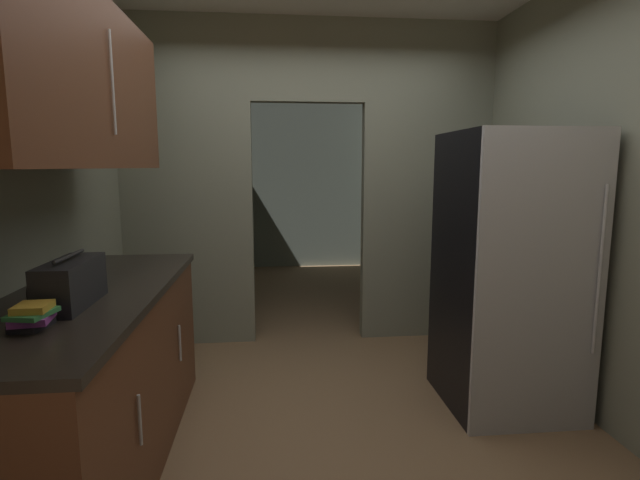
% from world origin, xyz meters
% --- Properties ---
extents(ground, '(20.00, 20.00, 0.00)m').
position_xyz_m(ground, '(0.00, 0.00, 0.00)').
color(ground, brown).
extents(kitchen_partition, '(3.15, 0.12, 2.73)m').
position_xyz_m(kitchen_partition, '(0.01, 1.52, 1.46)').
color(kitchen_partition, gray).
rests_on(kitchen_partition, ground).
extents(adjoining_room_shell, '(3.15, 3.27, 2.73)m').
position_xyz_m(adjoining_room_shell, '(0.00, 3.66, 1.37)').
color(adjoining_room_shell, gray).
rests_on(adjoining_room_shell, ground).
extents(refrigerator, '(0.76, 0.79, 1.73)m').
position_xyz_m(refrigerator, '(1.15, 0.19, 0.87)').
color(refrigerator, black).
rests_on(refrigerator, ground).
extents(lower_cabinet_run, '(0.70, 2.01, 0.92)m').
position_xyz_m(lower_cabinet_run, '(-1.23, -0.28, 0.46)').
color(lower_cabinet_run, brown).
rests_on(lower_cabinet_run, ground).
extents(upper_cabinet_counterside, '(0.36, 1.81, 0.77)m').
position_xyz_m(upper_cabinet_counterside, '(-1.23, -0.28, 1.90)').
color(upper_cabinet_counterside, brown).
extents(boombox, '(0.17, 0.42, 0.23)m').
position_xyz_m(boombox, '(-1.20, -0.51, 1.02)').
color(boombox, black).
rests_on(boombox, lower_cabinet_run).
extents(book_stack, '(0.16, 0.19, 0.10)m').
position_xyz_m(book_stack, '(-1.22, -0.82, 0.97)').
color(book_stack, black).
rests_on(book_stack, lower_cabinet_run).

